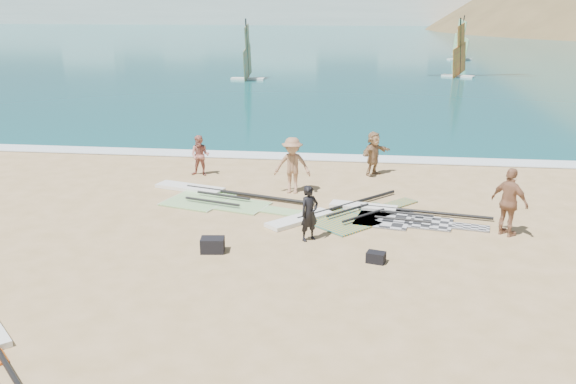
# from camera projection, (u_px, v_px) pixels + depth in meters

# --- Properties ---
(ground) EXTENTS (300.00, 300.00, 0.00)m
(ground) POSITION_uv_depth(u_px,v_px,m) (270.00, 281.00, 15.09)
(ground) COLOR tan
(ground) RESTS_ON ground
(sea) EXTENTS (300.00, 240.00, 0.06)m
(sea) POSITION_uv_depth(u_px,v_px,m) (362.00, 29.00, 140.42)
(sea) COLOR #0B4552
(sea) RESTS_ON ground
(surf_line) EXTENTS (300.00, 1.20, 0.04)m
(surf_line) POSITION_uv_depth(u_px,v_px,m) (315.00, 158.00, 26.77)
(surf_line) COLOR white
(surf_line) RESTS_ON ground
(far_town) EXTENTS (160.00, 8.00, 12.00)m
(far_town) POSITION_uv_depth(u_px,v_px,m) (299.00, 6.00, 158.10)
(far_town) COLOR white
(far_town) RESTS_ON ground
(rig_grey) EXTENTS (4.97, 2.41, 0.20)m
(rig_grey) POSITION_uv_depth(u_px,v_px,m) (392.00, 215.00, 19.61)
(rig_grey) COLOR #28282B
(rig_grey) RESTS_ON ground
(rig_green) EXTENTS (5.76, 3.20, 0.20)m
(rig_green) POSITION_uv_depth(u_px,v_px,m) (212.00, 196.00, 21.43)
(rig_green) COLOR #4CAF20
(rig_green) RESTS_ON ground
(rig_orange) EXTENTS (4.62, 4.38, 0.20)m
(rig_orange) POSITION_uv_depth(u_px,v_px,m) (336.00, 216.00, 19.48)
(rig_orange) COLOR #F8A318
(rig_orange) RESTS_ON ground
(gear_bag_near) EXTENTS (0.66, 0.51, 0.39)m
(gear_bag_near) POSITION_uv_depth(u_px,v_px,m) (213.00, 245.00, 16.80)
(gear_bag_near) COLOR black
(gear_bag_near) RESTS_ON ground
(gear_bag_far) EXTENTS (0.53, 0.43, 0.28)m
(gear_bag_far) POSITION_uv_depth(u_px,v_px,m) (376.00, 257.00, 16.15)
(gear_bag_far) COLOR black
(gear_bag_far) RESTS_ON ground
(person_wetsuit) EXTENTS (0.67, 0.65, 1.55)m
(person_wetsuit) POSITION_uv_depth(u_px,v_px,m) (309.00, 213.00, 17.46)
(person_wetsuit) COLOR black
(person_wetsuit) RESTS_ON ground
(beachgoer_left) EXTENTS (0.78, 0.63, 1.52)m
(beachgoer_left) POSITION_uv_depth(u_px,v_px,m) (200.00, 156.00, 23.93)
(beachgoer_left) COLOR #B66D60
(beachgoer_left) RESTS_ON ground
(beachgoer_mid) EXTENTS (1.26, 0.74, 1.93)m
(beachgoer_mid) POSITION_uv_depth(u_px,v_px,m) (292.00, 165.00, 21.71)
(beachgoer_mid) COLOR #A07252
(beachgoer_mid) RESTS_ON ground
(beachgoer_back) EXTENTS (1.14, 1.14, 1.94)m
(beachgoer_back) POSITION_uv_depth(u_px,v_px,m) (510.00, 202.00, 17.76)
(beachgoer_back) COLOR #986648
(beachgoer_back) RESTS_ON ground
(beachgoer_right) EXTENTS (1.33, 1.52, 1.66)m
(beachgoer_right) POSITION_uv_depth(u_px,v_px,m) (374.00, 153.00, 23.97)
(beachgoer_right) COLOR #9E7852
(beachgoer_right) RESTS_ON ground
(windsurfer_left) EXTENTS (2.70, 3.30, 4.91)m
(windsurfer_left) POSITION_uv_depth(u_px,v_px,m) (247.00, 63.00, 51.69)
(windsurfer_left) COLOR white
(windsurfer_left) RESTS_ON ground
(windsurfer_centre) EXTENTS (2.75, 2.97, 4.91)m
(windsurfer_centre) POSITION_uv_depth(u_px,v_px,m) (459.00, 61.00, 53.59)
(windsurfer_centre) COLOR white
(windsurfer_centre) RESTS_ON ground
(windsurfer_right) EXTENTS (2.69, 2.95, 4.74)m
(windsurfer_right) POSITION_uv_depth(u_px,v_px,m) (460.00, 47.00, 68.32)
(windsurfer_right) COLOR white
(windsurfer_right) RESTS_ON ground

